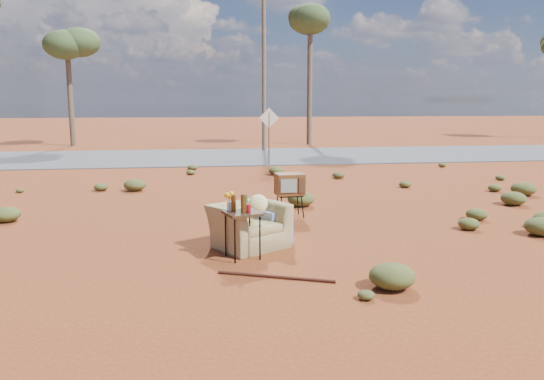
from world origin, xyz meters
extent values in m
plane|color=brown|center=(0.00, 0.00, 0.00)|extent=(140.00, 140.00, 0.00)
cube|color=#565659|center=(0.00, 15.00, 0.02)|extent=(140.00, 7.00, 0.04)
imported|color=#968451|center=(-0.43, 0.38, 0.50)|extent=(1.38, 1.24, 1.01)
ellipsoid|color=#FFFA9B|center=(-0.51, 0.40, 0.59)|extent=(0.36, 0.36, 0.21)
ellipsoid|color=#FFFA9B|center=(-0.29, 0.24, 0.78)|extent=(0.32, 0.16, 0.32)
cube|color=navy|center=(-0.03, 0.75, 0.29)|extent=(0.80, 0.89, 0.59)
cube|color=black|center=(0.67, 2.66, 0.47)|extent=(0.55, 0.44, 0.03)
cylinder|color=black|center=(0.45, 2.45, 0.24)|extent=(0.03, 0.03, 0.47)
cylinder|color=black|center=(0.92, 2.49, 0.24)|extent=(0.03, 0.03, 0.47)
cylinder|color=black|center=(0.41, 2.82, 0.24)|extent=(0.03, 0.03, 0.47)
cylinder|color=black|center=(0.89, 2.86, 0.24)|extent=(0.03, 0.03, 0.47)
cube|color=brown|center=(0.67, 2.66, 0.71)|extent=(0.62, 0.50, 0.45)
cube|color=gray|center=(0.61, 2.41, 0.71)|extent=(0.35, 0.05, 0.28)
cube|color=#472D19|center=(0.89, 2.44, 0.71)|extent=(0.13, 0.03, 0.32)
cube|color=#3B2815|center=(-0.59, -0.22, 0.73)|extent=(0.65, 0.65, 0.04)
cylinder|color=black|center=(-0.73, -0.48, 0.37)|extent=(0.03, 0.03, 0.73)
cylinder|color=black|center=(-0.33, -0.36, 0.37)|extent=(0.03, 0.03, 0.73)
cylinder|color=black|center=(-0.85, -0.08, 0.37)|extent=(0.03, 0.03, 0.73)
cylinder|color=black|center=(-0.45, 0.04, 0.37)|extent=(0.03, 0.03, 0.73)
cylinder|color=#43250B|center=(-0.72, -0.21, 0.89)|extent=(0.07, 0.07, 0.27)
cylinder|color=#43250B|center=(-0.59, -0.31, 0.90)|extent=(0.07, 0.07, 0.29)
cylinder|color=#315E28|center=(-0.52, -0.09, 0.88)|extent=(0.06, 0.06, 0.25)
cylinder|color=red|center=(-0.50, -0.30, 0.82)|extent=(0.07, 0.07, 0.14)
cylinder|color=silver|center=(-0.78, -0.11, 0.82)|extent=(0.08, 0.08, 0.15)
ellipsoid|color=yellow|center=(-0.78, -0.11, 0.99)|extent=(0.17, 0.17, 0.13)
cylinder|color=#4D1F14|center=(-0.22, -1.26, 0.02)|extent=(1.59, 0.68, 0.05)
cylinder|color=brown|center=(1.50, 12.00, 1.00)|extent=(0.06, 0.06, 2.00)
cube|color=silver|center=(1.50, 12.00, 1.80)|extent=(0.78, 0.04, 0.78)
cylinder|color=brown|center=(-8.00, 22.00, 3.00)|extent=(0.28, 0.28, 6.00)
ellipsoid|color=#425B2F|center=(-8.00, 22.00, 5.50)|extent=(3.20, 3.20, 2.20)
cylinder|color=brown|center=(5.00, 21.00, 3.50)|extent=(0.28, 0.28, 7.00)
ellipsoid|color=#425B2F|center=(5.00, 21.00, 6.50)|extent=(3.20, 3.20, 2.20)
cylinder|color=brown|center=(2.00, 17.50, 4.00)|extent=(0.20, 0.20, 8.00)
ellipsoid|color=#505625|center=(-5.20, 3.00, 0.15)|extent=(0.56, 0.56, 0.31)
ellipsoid|color=#505625|center=(4.50, 1.80, 0.12)|extent=(0.44, 0.44, 0.24)
ellipsoid|color=#505625|center=(-3.00, 6.50, 0.17)|extent=(0.60, 0.60, 0.33)
ellipsoid|color=#505625|center=(6.80, 5.00, 0.10)|extent=(0.36, 0.36, 0.20)
ellipsoid|color=#505625|center=(3.20, 8.00, 0.11)|extent=(0.40, 0.40, 0.22)
ellipsoid|color=#505625|center=(-1.50, 9.50, 0.08)|extent=(0.30, 0.30, 0.17)
camera|label=1|loc=(-1.27, -8.33, 2.48)|focal=35.00mm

